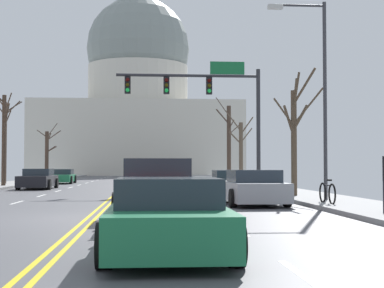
{
  "coord_description": "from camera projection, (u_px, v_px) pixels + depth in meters",
  "views": [
    {
      "loc": [
        1.51,
        -16.04,
        1.41
      ],
      "look_at": [
        4.65,
        25.31,
        2.96
      ],
      "focal_mm": 54.98,
      "sensor_mm": 36.0,
      "label": 1
    }
  ],
  "objects": [
    {
      "name": "ground",
      "position": [
        91.0,
        218.0,
        15.82
      ],
      "size": [
        20.0,
        180.0,
        0.2
      ],
      "color": "#4E4E53"
    },
    {
      "name": "signal_gantry",
      "position": [
        208.0,
        97.0,
        32.16
      ],
      "size": [
        7.91,
        0.41,
        7.01
      ],
      "color": "#28282D",
      "rests_on": "ground"
    },
    {
      "name": "street_lamp_right",
      "position": [
        317.0,
        81.0,
        22.19
      ],
      "size": [
        2.24,
        0.24,
        7.5
      ],
      "color": "#333338",
      "rests_on": "ground"
    },
    {
      "name": "capitol_building",
      "position": [
        138.0,
        101.0,
        92.83
      ],
      "size": [
        31.4,
        18.62,
        30.52
      ],
      "color": "beige",
      "rests_on": "ground"
    },
    {
      "name": "sedan_near_00",
      "position": [
        230.0,
        184.0,
        27.47
      ],
      "size": [
        1.99,
        4.52,
        1.21
      ],
      "color": "#1E7247",
      "rests_on": "ground"
    },
    {
      "name": "sedan_near_01",
      "position": [
        252.0,
        188.0,
        21.36
      ],
      "size": [
        2.17,
        4.73,
        1.27
      ],
      "color": "#9EA3A8",
      "rests_on": "ground"
    },
    {
      "name": "pickup_truck_near_02",
      "position": [
        157.0,
        192.0,
        15.57
      ],
      "size": [
        2.26,
        5.59,
        1.61
      ],
      "color": "maroon",
      "rests_on": "ground"
    },
    {
      "name": "sedan_near_03",
      "position": [
        167.0,
        218.0,
        9.45
      ],
      "size": [
        2.05,
        4.46,
        1.22
      ],
      "color": "#1E7247",
      "rests_on": "ground"
    },
    {
      "name": "sedan_oncoming_00",
      "position": [
        38.0,
        179.0,
        35.99
      ],
      "size": [
        2.01,
        4.65,
        1.24
      ],
      "color": "black",
      "rests_on": "ground"
    },
    {
      "name": "sedan_oncoming_01",
      "position": [
        62.0,
        177.0,
        47.1
      ],
      "size": [
        2.04,
        4.72,
        1.15
      ],
      "color": "#1E7247",
      "rests_on": "ground"
    },
    {
      "name": "bare_tree_00",
      "position": [
        241.0,
        150.0,
        41.99
      ],
      "size": [
        2.07,
        0.86,
        5.23
      ],
      "color": "brown",
      "rests_on": "ground"
    },
    {
      "name": "bare_tree_01",
      "position": [
        4.0,
        137.0,
        38.18
      ],
      "size": [
        2.08,
        2.19,
        6.32
      ],
      "color": "#423328",
      "rests_on": "ground"
    },
    {
      "name": "bare_tree_02",
      "position": [
        229.0,
        142.0,
        46.79
      ],
      "size": [
        2.17,
        0.96,
        6.78
      ],
      "color": "#423328",
      "rests_on": "ground"
    },
    {
      "name": "bare_tree_03",
      "position": [
        47.0,
        153.0,
        58.91
      ],
      "size": [
        2.05,
        2.51,
        5.52
      ],
      "color": "#423328",
      "rests_on": "ground"
    },
    {
      "name": "bare_tree_04",
      "position": [
        295.0,
        131.0,
        25.27
      ],
      "size": [
        2.07,
        2.77,
        5.41
      ],
      "color": "#4C3D2D",
      "rests_on": "ground"
    },
    {
      "name": "bare_tree_05",
      "position": [
        5.0,
        138.0,
        42.56
      ],
      "size": [
        1.6,
        1.9,
        6.53
      ],
      "color": "#423328",
      "rests_on": "ground"
    },
    {
      "name": "bicycle_parked",
      "position": [
        327.0,
        193.0,
        20.05
      ],
      "size": [
        0.12,
        1.77,
        0.85
      ],
      "color": "black",
      "rests_on": "ground"
    }
  ]
}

